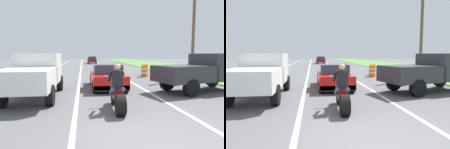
{
  "view_description": "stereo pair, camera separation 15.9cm",
  "coord_description": "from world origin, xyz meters",
  "views": [
    {
      "loc": [
        -1.53,
        -4.16,
        1.94
      ],
      "look_at": [
        -0.19,
        5.13,
        1.0
      ],
      "focal_mm": 32.44,
      "sensor_mm": 36.0,
      "label": 1
    },
    {
      "loc": [
        -1.37,
        -4.18,
        1.94
      ],
      "look_at": [
        -0.19,
        5.13,
        1.0
      ],
      "focal_mm": 32.44,
      "sensor_mm": 36.0,
      "label": 2
    }
  ],
  "objects": [
    {
      "name": "ground_plane",
      "position": [
        0.0,
        0.0,
        0.0
      ],
      "size": [
        160.0,
        160.0,
        0.0
      ],
      "primitive_type": "plane",
      "color": "#565659"
    },
    {
      "name": "utility_pole_roadside",
      "position": [
        7.54,
        11.63,
        4.32
      ],
      "size": [
        0.24,
        0.24,
        8.64
      ],
      "primitive_type": "cylinder",
      "color": "brown",
      "rests_on": "ground"
    },
    {
      "name": "lane_stripe_left_solid",
      "position": [
        -5.4,
        20.0,
        0.0
      ],
      "size": [
        0.14,
        120.0,
        0.01
      ],
      "primitive_type": "cube",
      "color": "white",
      "rests_on": "ground"
    },
    {
      "name": "sports_car_red",
      "position": [
        -0.15,
        7.46,
        0.63
      ],
      "size": [
        1.84,
        4.3,
        1.37
      ],
      "color": "red",
      "rests_on": "ground"
    },
    {
      "name": "construction_barrel_mid",
      "position": [
        3.76,
        12.73,
        0.5
      ],
      "size": [
        0.58,
        0.58,
        1.0
      ],
      "color": "orange",
      "rests_on": "ground"
    },
    {
      "name": "lane_stripe_right_solid",
      "position": [
        1.8,
        20.0,
        0.0
      ],
      "size": [
        0.14,
        120.0,
        0.01
      ],
      "primitive_type": "cube",
      "color": "white",
      "rests_on": "ground"
    },
    {
      "name": "construction_barrel_far",
      "position": [
        4.28,
        14.26,
        0.5
      ],
      "size": [
        0.58,
        0.58,
        1.0
      ],
      "color": "orange",
      "rests_on": "ground"
    },
    {
      "name": "pickup_truck_right_shoulder_dark_grey",
      "position": [
        4.72,
        5.65,
        1.11
      ],
      "size": [
        5.14,
        3.14,
        1.98
      ],
      "color": "#2D3035",
      "rests_on": "ground"
    },
    {
      "name": "distant_car_far_ahead",
      "position": [
        0.34,
        37.84,
        0.77
      ],
      "size": [
        1.8,
        4.0,
        1.5
      ],
      "color": "maroon",
      "rests_on": "ground"
    },
    {
      "name": "pickup_truck_left_lane_white",
      "position": [
        -3.64,
        5.23,
        1.11
      ],
      "size": [
        2.02,
        4.8,
        1.98
      ],
      "color": "silver",
      "rests_on": "ground"
    },
    {
      "name": "motorcycle_with_rider",
      "position": [
        -0.38,
        2.55,
        0.59
      ],
      "size": [
        0.7,
        2.21,
        1.62
      ],
      "color": "black",
      "rests_on": "ground"
    },
    {
      "name": "construction_barrel_nearest",
      "position": [
        4.19,
        7.81,
        0.5
      ],
      "size": [
        0.58,
        0.58,
        1.0
      ],
      "color": "orange",
      "rests_on": "ground"
    },
    {
      "name": "grass_verge_right",
      "position": [
        11.92,
        20.0,
        0.03
      ],
      "size": [
        10.0,
        120.0,
        0.06
      ],
      "primitive_type": "cube",
      "color": "#517F3D",
      "rests_on": "ground"
    },
    {
      "name": "lane_stripe_centre_dashed",
      "position": [
        -1.8,
        20.0,
        0.0
      ],
      "size": [
        0.14,
        120.0,
        0.01
      ],
      "primitive_type": "cube",
      "color": "white",
      "rests_on": "ground"
    }
  ]
}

